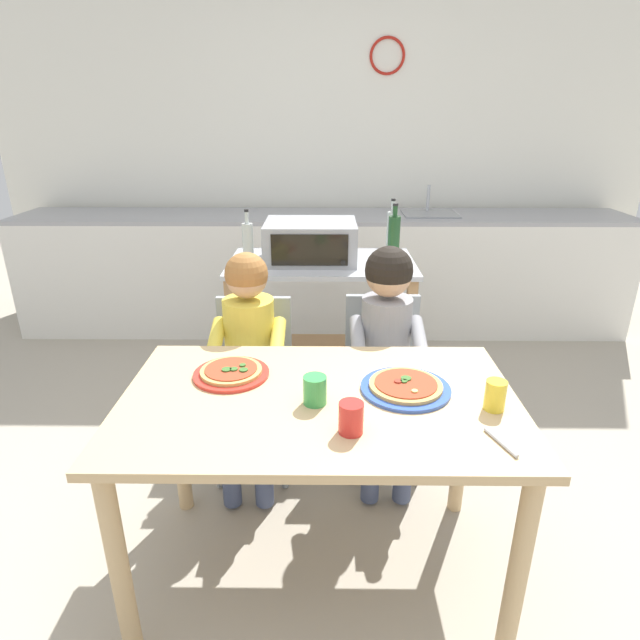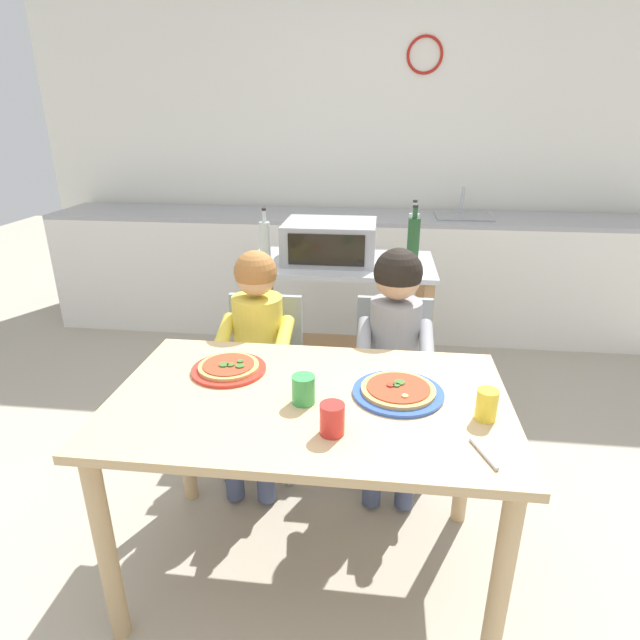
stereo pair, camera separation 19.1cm
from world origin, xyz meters
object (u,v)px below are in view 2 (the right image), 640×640
at_px(toaster_oven, 330,241).
at_px(serving_spoon, 483,453).
at_px(bottle_brown_beer, 265,246).
at_px(bottle_clear_vinegar, 413,236).
at_px(drinking_cup_green, 303,389).
at_px(kitchen_island_cart, 339,311).
at_px(child_in_yellow_shirt, 256,344).
at_px(dining_table, 309,425).
at_px(drinking_cup_yellow, 487,405).
at_px(dining_chair_right, 392,374).
at_px(pizza_plate_blue_rimmed, 398,391).
at_px(child_in_grey_shirt, 395,341).
at_px(dining_chair_left, 263,370).
at_px(drinking_cup_red, 332,419).
at_px(pizza_plate_red_rimmed, 229,368).
at_px(bottle_squat_spirits, 413,241).

bearing_deg(toaster_oven, serving_spoon, -69.45).
bearing_deg(bottle_brown_beer, toaster_oven, 38.44).
bearing_deg(bottle_clear_vinegar, drinking_cup_green, -106.00).
relative_size(kitchen_island_cart, child_in_yellow_shirt, 0.95).
xyz_separation_m(dining_table, drinking_cup_yellow, (0.55, -0.07, 0.16)).
xyz_separation_m(dining_chair_right, pizza_plate_blue_rimmed, (-0.00, -0.65, 0.28)).
bearing_deg(child_in_grey_shirt, drinking_cup_yellow, -68.35).
height_order(dining_chair_left, pizza_plate_blue_rimmed, dining_chair_left).
distance_m(kitchen_island_cart, dining_chair_right, 0.63).
xyz_separation_m(toaster_oven, pizza_plate_blue_rimmed, (0.35, -1.22, -0.21)).
distance_m(pizza_plate_blue_rimmed, drinking_cup_green, 0.31).
xyz_separation_m(dining_table, drinking_cup_red, (0.09, -0.20, 0.16)).
relative_size(dining_chair_right, drinking_cup_yellow, 8.33).
height_order(child_in_grey_shirt, pizza_plate_red_rimmed, child_in_grey_shirt).
xyz_separation_m(drinking_cup_yellow, drinking_cup_red, (-0.45, -0.13, -0.00)).
bearing_deg(child_in_yellow_shirt, dining_table, -60.29).
xyz_separation_m(child_in_yellow_shirt, pizza_plate_red_rimmed, (0.00, -0.40, 0.09)).
bearing_deg(bottle_brown_beer, kitchen_island_cart, 32.12).
distance_m(toaster_oven, drinking_cup_yellow, 1.47).
bearing_deg(dining_table, bottle_brown_beer, 109.37).
distance_m(dining_chair_right, drinking_cup_yellow, 0.86).
bearing_deg(dining_table, pizza_plate_blue_rimmed, 9.55).
distance_m(kitchen_island_cart, drinking_cup_yellow, 1.45).
relative_size(dining_chair_left, dining_chair_right, 1.00).
height_order(toaster_oven, child_in_grey_shirt, child_in_grey_shirt).
bearing_deg(bottle_clear_vinegar, pizza_plate_red_rimmed, -120.16).
xyz_separation_m(toaster_oven, child_in_grey_shirt, (0.35, -0.68, -0.26)).
height_order(drinking_cup_yellow, drinking_cup_green, drinking_cup_yellow).
distance_m(kitchen_island_cart, bottle_clear_vinegar, 0.57).
xyz_separation_m(kitchen_island_cart, pizza_plate_blue_rimmed, (0.29, -1.20, 0.18)).
distance_m(child_in_grey_shirt, serving_spoon, 0.87).
distance_m(child_in_yellow_shirt, pizza_plate_red_rimmed, 0.41).
relative_size(bottle_brown_beer, dining_chair_right, 0.39).
bearing_deg(child_in_yellow_shirt, drinking_cup_yellow, -35.58).
bearing_deg(bottle_clear_vinegar, serving_spoon, -85.39).
xyz_separation_m(pizza_plate_red_rimmed, drinking_cup_green, (0.30, -0.18, 0.03)).
bearing_deg(dining_table, child_in_yellow_shirt, 119.71).
height_order(kitchen_island_cart, bottle_clear_vinegar, bottle_clear_vinegar).
relative_size(dining_table, pizza_plate_red_rimmed, 4.86).
bearing_deg(bottle_clear_vinegar, pizza_plate_blue_rimmed, -94.17).
distance_m(toaster_oven, dining_chair_right, 0.82).
xyz_separation_m(bottle_squat_spirits, dining_chair_right, (-0.09, -0.51, -0.51)).
height_order(bottle_squat_spirits, pizza_plate_blue_rimmed, bottle_squat_spirits).
height_order(bottle_brown_beer, drinking_cup_green, bottle_brown_beer).
bearing_deg(toaster_oven, kitchen_island_cart, -13.28).
height_order(toaster_oven, bottle_clear_vinegar, bottle_clear_vinegar).
xyz_separation_m(dining_chair_left, child_in_yellow_shirt, (-0.00, -0.12, 0.19)).
xyz_separation_m(bottle_squat_spirits, dining_table, (-0.38, -1.20, -0.36)).
xyz_separation_m(child_in_yellow_shirt, drinking_cup_yellow, (0.86, -0.61, 0.12)).
height_order(drinking_cup_red, drinking_cup_green, drinking_cup_red).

